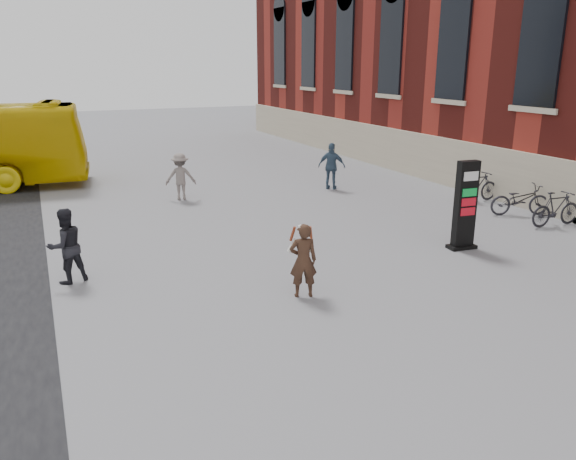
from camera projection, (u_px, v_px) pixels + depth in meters
name	position (u px, v px, depth m)	size (l,w,h in m)	color
ground	(323.00, 299.00, 11.31)	(100.00, 100.00, 0.00)	#9E9EA3
info_pylon	(465.00, 206.00, 14.07)	(0.76, 0.43, 2.26)	black
woman	(303.00, 259.00, 11.24)	(0.69, 0.66, 1.54)	#44281B
pedestrian_a	(66.00, 246.00, 11.96)	(0.80, 0.62, 1.64)	black
pedestrian_b	(180.00, 177.00, 19.29)	(1.04, 0.60, 1.61)	gray
pedestrian_c	(332.00, 166.00, 20.89)	(1.01, 0.42, 1.73)	#3D556D
bike_5	(556.00, 209.00, 16.21)	(0.48, 1.71, 1.03)	#24232A
bike_6	(520.00, 200.00, 17.40)	(0.65, 1.86, 0.98)	#24232A
bike_7	(477.00, 187.00, 19.06)	(0.49, 1.73, 1.04)	#24232A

